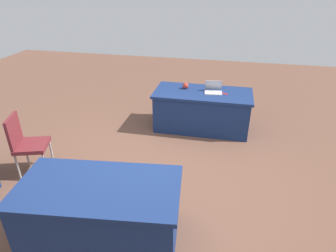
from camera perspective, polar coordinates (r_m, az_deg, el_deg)
ground_plane at (r=4.33m, az=-3.05°, el=-11.55°), size 14.40×14.40×0.00m
table_foreground at (r=5.74m, az=6.61°, el=3.11°), size 1.84×0.89×0.75m
table_mid_right at (r=3.47m, az=-12.82°, el=-16.04°), size 1.83×1.11×0.75m
chair_tucked_left at (r=4.76m, az=-25.87°, el=-2.72°), size 0.56×0.56×0.96m
laptop_silver at (r=5.60m, az=8.79°, el=6.86°), size 0.34×0.32×0.21m
yarn_ball at (r=5.73m, az=3.43°, el=7.82°), size 0.12×0.12×0.12m
scissors_red at (r=5.58m, az=10.70°, el=6.24°), size 0.17×0.13×0.01m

